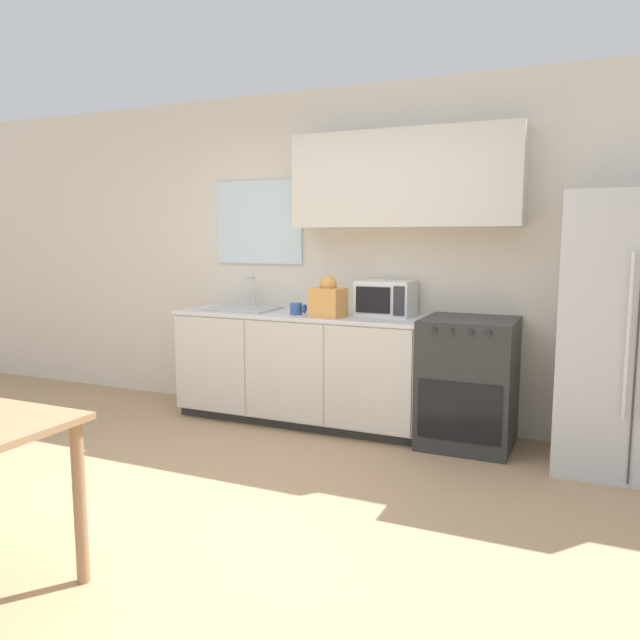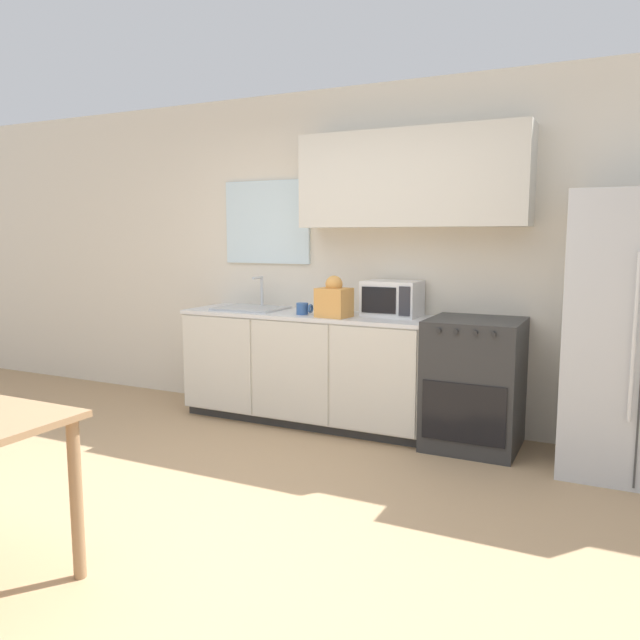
% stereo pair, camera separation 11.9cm
% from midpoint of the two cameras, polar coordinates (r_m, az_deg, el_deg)
% --- Properties ---
extents(ground_plane, '(12.00, 12.00, 0.00)m').
position_cam_midpoint_polar(ground_plane, '(3.55, -9.70, -17.71)').
color(ground_plane, tan).
extents(wall_back, '(12.00, 0.38, 2.70)m').
position_cam_midpoint_polar(wall_back, '(5.09, 5.05, 6.92)').
color(wall_back, beige).
rests_on(wall_back, ground_plane).
extents(kitchen_counter, '(2.07, 0.61, 0.90)m').
position_cam_midpoint_polar(kitchen_counter, '(5.09, -0.53, -4.33)').
color(kitchen_counter, '#333333').
rests_on(kitchen_counter, ground_plane).
extents(oven_range, '(0.65, 0.64, 0.93)m').
position_cam_midpoint_polar(oven_range, '(4.64, 14.61, -5.66)').
color(oven_range, '#2D2D2D').
rests_on(oven_range, ground_plane).
extents(kitchen_sink, '(0.55, 0.44, 0.27)m').
position_cam_midpoint_polar(kitchen_sink, '(5.28, -5.65, 1.16)').
color(kitchen_sink, '#B7BABC').
rests_on(kitchen_sink, kitchen_counter).
extents(microwave, '(0.42, 0.33, 0.27)m').
position_cam_midpoint_polar(microwave, '(4.84, 7.32, 1.96)').
color(microwave, silver).
rests_on(microwave, kitchen_counter).
extents(coffee_mug, '(0.13, 0.09, 0.09)m').
position_cam_midpoint_polar(coffee_mug, '(4.90, -0.85, 1.04)').
color(coffee_mug, '#335999').
rests_on(coffee_mug, kitchen_counter).
extents(grocery_bag_0, '(0.26, 0.23, 0.32)m').
position_cam_midpoint_polar(grocery_bag_0, '(4.74, 2.00, 1.89)').
color(grocery_bag_0, '#DB994C').
rests_on(grocery_bag_0, kitchen_counter).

